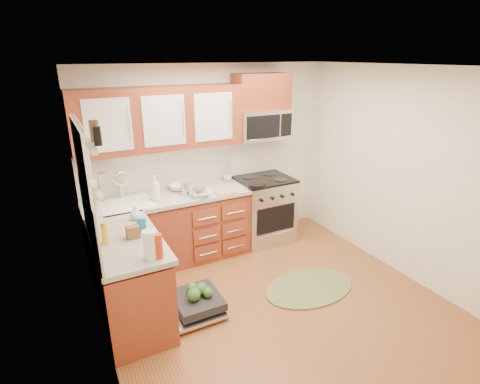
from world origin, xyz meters
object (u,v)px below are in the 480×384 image
cutting_board (226,192)px  bowl_a (201,194)px  sink (127,214)px  microwave (261,124)px  skillet (256,185)px  range (264,209)px  cup (227,178)px  bowl_b (179,187)px  paper_towel_roll (150,245)px  upper_cabinets (160,119)px  stock_pot (199,193)px  rug (309,287)px  dishwasher (194,305)px

cutting_board → bowl_a: size_ratio=1.06×
sink → cutting_board: size_ratio=2.26×
bowl_a → microwave: bearing=16.0°
skillet → cutting_board: (-0.43, 0.04, -0.04)m
bowl_a → skillet: bearing=-5.2°
range → sink: (-1.93, -0.01, 0.33)m
skillet → bowl_a: 0.77m
skillet → cup: size_ratio=2.19×
bowl_b → cup: bearing=3.9°
range → microwave: microwave is taller
paper_towel_roll → bowl_b: (0.78, 1.56, -0.09)m
sink → bowl_b: 0.76m
upper_cabinets → stock_pot: size_ratio=11.22×
microwave → cup: size_ratio=6.61×
stock_pot → paper_towel_roll: paper_towel_roll is taller
upper_cabinets → cutting_board: bearing=-27.0°
rug → bowl_a: (-0.87, 1.17, 0.95)m
bowl_a → dishwasher: bearing=-117.5°
dishwasher → skillet: skillet is taller
sink → dishwasher: 1.38m
dishwasher → cup: bearing=51.9°
cutting_board → bowl_a: bowl_a is taller
dishwasher → cutting_board: (0.83, 0.92, 0.83)m
cutting_board → bowl_b: (-0.51, 0.38, 0.03)m
upper_cabinets → microwave: (1.41, -0.02, -0.18)m
cutting_board → cup: cup is taller
skillet → paper_towel_roll: 2.06m
range → skillet: size_ratio=3.78×
rug → cup: cup is taller
bowl_a → bowl_b: bearing=115.8°
microwave → skillet: microwave is taller
paper_towel_roll → cup: bearing=46.6°
microwave → bowl_a: size_ratio=2.93×
dishwasher → stock_pot: (0.47, 0.95, 0.88)m
upper_cabinets → rug: size_ratio=1.81×
sink → stock_pot: bearing=-11.3°
sink → skillet: 1.68m
range → paper_towel_roll: size_ratio=3.66×
dishwasher → skillet: size_ratio=2.78×
microwave → cup: bearing=168.2°
sink → dishwasher: sink is taller
rug → dishwasher: bearing=171.1°
upper_cabinets → skillet: upper_cabinets is taller
cutting_board → bowl_b: 0.63m
upper_cabinets → cutting_board: (0.70, -0.35, -0.94)m
rug → bowl_b: bearing=124.5°
range → dishwasher: 1.95m
paper_towel_roll → sink: bearing=87.1°
paper_towel_roll → stock_pot: bearing=52.4°
paper_towel_roll → bowl_a: paper_towel_roll is taller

